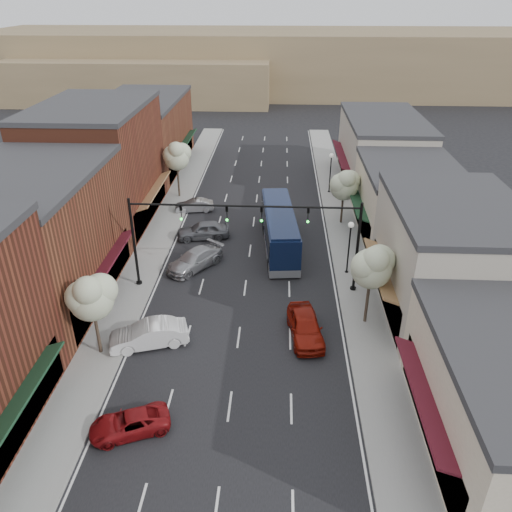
# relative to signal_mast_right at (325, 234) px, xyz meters

# --- Properties ---
(ground) EXTENTS (160.00, 160.00, 0.00)m
(ground) POSITION_rel_signal_mast_right_xyz_m (-5.62, -8.00, -4.62)
(ground) COLOR black
(ground) RESTS_ON ground
(sidewalk_left) EXTENTS (2.80, 73.00, 0.15)m
(sidewalk_left) POSITION_rel_signal_mast_right_xyz_m (-14.02, 10.50, -4.55)
(sidewalk_left) COLOR gray
(sidewalk_left) RESTS_ON ground
(sidewalk_right) EXTENTS (2.80, 73.00, 0.15)m
(sidewalk_right) POSITION_rel_signal_mast_right_xyz_m (2.78, 10.50, -4.55)
(sidewalk_right) COLOR gray
(sidewalk_right) RESTS_ON ground
(curb_left) EXTENTS (0.25, 73.00, 0.17)m
(curb_left) POSITION_rel_signal_mast_right_xyz_m (-12.62, 10.50, -4.55)
(curb_left) COLOR gray
(curb_left) RESTS_ON ground
(curb_right) EXTENTS (0.25, 73.00, 0.17)m
(curb_right) POSITION_rel_signal_mast_right_xyz_m (1.38, 10.50, -4.55)
(curb_right) COLOR gray
(curb_right) RESTS_ON ground
(bldg_left_midnear) EXTENTS (10.14, 14.10, 9.40)m
(bldg_left_midnear) POSITION_rel_signal_mast_right_xyz_m (-19.85, -2.00, 0.03)
(bldg_left_midnear) COLOR brown
(bldg_left_midnear) RESTS_ON ground
(bldg_left_midfar) EXTENTS (10.14, 14.10, 10.90)m
(bldg_left_midfar) POSITION_rel_signal_mast_right_xyz_m (-19.86, 12.00, 0.78)
(bldg_left_midfar) COLOR brown
(bldg_left_midfar) RESTS_ON ground
(bldg_left_far) EXTENTS (10.14, 18.10, 8.40)m
(bldg_left_far) POSITION_rel_signal_mast_right_xyz_m (-19.84, 28.00, -0.46)
(bldg_left_far) COLOR brown
(bldg_left_far) RESTS_ON ground
(bldg_right_midnear) EXTENTS (9.14, 12.10, 7.90)m
(bldg_right_midnear) POSITION_rel_signal_mast_right_xyz_m (8.10, -2.00, -0.72)
(bldg_right_midnear) COLOR #A29B8B
(bldg_right_midnear) RESTS_ON ground
(bldg_right_midfar) EXTENTS (9.14, 12.10, 6.40)m
(bldg_right_midfar) POSITION_rel_signal_mast_right_xyz_m (8.08, 10.00, -1.46)
(bldg_right_midfar) COLOR beige
(bldg_right_midfar) RESTS_ON ground
(bldg_right_far) EXTENTS (9.14, 16.10, 7.40)m
(bldg_right_far) POSITION_rel_signal_mast_right_xyz_m (8.09, 24.00, -0.96)
(bldg_right_far) COLOR #A29B8B
(bldg_right_far) RESTS_ON ground
(hill_far) EXTENTS (120.00, 30.00, 12.00)m
(hill_far) POSITION_rel_signal_mast_right_xyz_m (-5.62, 82.00, 1.38)
(hill_far) COLOR #7A6647
(hill_far) RESTS_ON ground
(hill_near) EXTENTS (50.00, 20.00, 8.00)m
(hill_near) POSITION_rel_signal_mast_right_xyz_m (-30.62, 70.00, -0.62)
(hill_near) COLOR #7A6647
(hill_near) RESTS_ON ground
(signal_mast_right) EXTENTS (8.22, 0.46, 7.00)m
(signal_mast_right) POSITION_rel_signal_mast_right_xyz_m (0.00, 0.00, 0.00)
(signal_mast_right) COLOR black
(signal_mast_right) RESTS_ON ground
(signal_mast_left) EXTENTS (8.22, 0.46, 7.00)m
(signal_mast_left) POSITION_rel_signal_mast_right_xyz_m (-11.24, 0.00, 0.00)
(signal_mast_left) COLOR black
(signal_mast_left) RESTS_ON ground
(tree_right_near) EXTENTS (2.85, 2.65, 5.95)m
(tree_right_near) POSITION_rel_signal_mast_right_xyz_m (2.73, -4.05, -0.17)
(tree_right_near) COLOR #47382B
(tree_right_near) RESTS_ON ground
(tree_right_far) EXTENTS (2.85, 2.65, 5.43)m
(tree_right_far) POSITION_rel_signal_mast_right_xyz_m (2.73, 11.95, -0.63)
(tree_right_far) COLOR #47382B
(tree_right_far) RESTS_ON ground
(tree_left_near) EXTENTS (2.85, 2.65, 5.69)m
(tree_left_near) POSITION_rel_signal_mast_right_xyz_m (-13.87, -8.05, -0.40)
(tree_left_near) COLOR #47382B
(tree_left_near) RESTS_ON ground
(tree_left_far) EXTENTS (2.85, 2.65, 6.13)m
(tree_left_far) POSITION_rel_signal_mast_right_xyz_m (-13.87, 17.95, -0.02)
(tree_left_far) COLOR #47382B
(tree_left_far) RESTS_ON ground
(lamp_post_near) EXTENTS (0.44, 0.44, 4.44)m
(lamp_post_near) POSITION_rel_signal_mast_right_xyz_m (2.18, 2.50, -1.62)
(lamp_post_near) COLOR black
(lamp_post_near) RESTS_ON ground
(lamp_post_far) EXTENTS (0.44, 0.44, 4.44)m
(lamp_post_far) POSITION_rel_signal_mast_right_xyz_m (2.18, 20.00, -1.62)
(lamp_post_far) COLOR black
(lamp_post_far) RESTS_ON ground
(coach_bus) EXTENTS (3.46, 11.30, 3.40)m
(coach_bus) POSITION_rel_signal_mast_right_xyz_m (-3.16, 6.79, -2.84)
(coach_bus) COLOR black
(coach_bus) RESTS_ON ground
(red_hatchback) EXTENTS (2.60, 5.06, 1.65)m
(red_hatchback) POSITION_rel_signal_mast_right_xyz_m (-1.38, -5.72, -3.80)
(red_hatchback) COLOR maroon
(red_hatchback) RESTS_ON ground
(parked_car_a) EXTENTS (4.40, 3.18, 1.11)m
(parked_car_a) POSITION_rel_signal_mast_right_xyz_m (-10.45, -13.96, -4.07)
(parked_car_a) COLOR maroon
(parked_car_a) RESTS_ON ground
(parked_car_b) EXTENTS (5.11, 3.08, 1.59)m
(parked_car_b) POSITION_rel_signal_mast_right_xyz_m (-11.13, -7.04, -3.83)
(parked_car_b) COLOR silver
(parked_car_b) RESTS_ON ground
(parked_car_c) EXTENTS (4.74, 5.32, 1.48)m
(parked_car_c) POSITION_rel_signal_mast_right_xyz_m (-9.82, 2.86, -3.88)
(parked_car_c) COLOR #929397
(parked_car_c) RESTS_ON ground
(parked_car_d) EXTENTS (4.94, 2.76, 1.59)m
(parked_car_d) POSITION_rel_signal_mast_right_xyz_m (-9.91, 8.21, -3.83)
(parked_car_d) COLOR #585A60
(parked_car_d) RESTS_ON ground
(parked_car_e) EXTENTS (3.98, 2.02, 1.25)m
(parked_car_e) POSITION_rel_signal_mast_right_xyz_m (-11.69, 14.22, -4.00)
(parked_car_e) COLOR #929397
(parked_car_e) RESTS_ON ground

